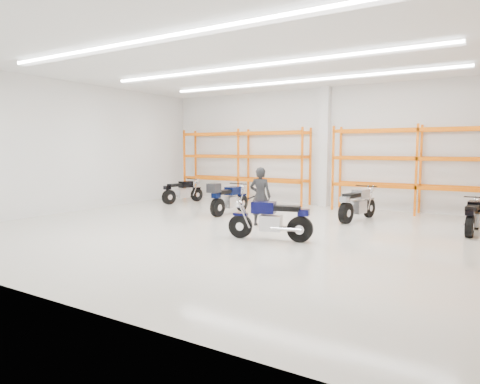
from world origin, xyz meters
The scene contains 11 objects.
ground centered at (0.00, 0.00, 0.00)m, with size 14.00×14.00×0.00m, color beige.
room_shell centered at (0.00, 0.03, 3.28)m, with size 14.02×12.02×4.51m.
motorcycle_main centered at (1.17, -0.64, 0.48)m, with size 2.06×0.79×1.02m.
motorcycle_back_a centered at (-5.26, 3.70, 0.45)m, with size 0.80×1.94×0.97m.
motorcycle_back_b centered at (-2.00, 2.13, 0.52)m, with size 0.68×2.13×1.10m.
motorcycle_back_c centered at (2.04, 3.18, 0.49)m, with size 0.80×2.12×1.05m.
motorcycle_back_d centered at (5.20, 2.76, 0.43)m, with size 0.62×1.88×0.92m.
standing_man centered at (-0.06, 0.91, 0.84)m, with size 0.61×0.40×1.68m, color black.
structural_column centered at (0.00, 5.82, 2.25)m, with size 0.32×0.32×4.50m, color white.
pallet_racking_back_left centered at (-3.40, 5.48, 1.79)m, with size 5.67×0.87×3.00m.
pallet_racking_back_right centered at (3.40, 5.48, 1.79)m, with size 5.67×0.87×3.00m.
Camera 1 is at (5.81, -9.68, 2.20)m, focal length 32.00 mm.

